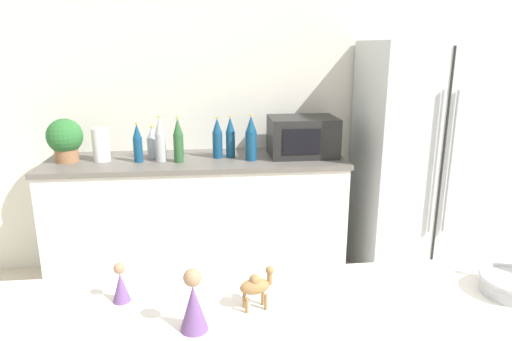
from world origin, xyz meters
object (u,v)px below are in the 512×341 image
object	(u,v)px
back_bottle_3	(251,139)
camel_figurine	(256,285)
potted_plant	(65,139)
wise_man_figurine_blue	(193,304)
back_bottle_5	(160,140)
back_bottle_6	(138,143)
back_bottle_2	(230,137)
wise_man_figurine_crimson	(121,285)
refrigerator	(418,163)
paper_towel_roll	(101,145)
microwave	(302,136)
back_bottle_4	(178,141)
back_bottle_1	(217,138)
back_bottle_0	(153,143)

from	to	relation	value
back_bottle_3	camel_figurine	size ratio (longest dim) A/B	2.55
back_bottle_3	potted_plant	bearing A→B (deg)	175.81
wise_man_figurine_blue	back_bottle_5	bearing A→B (deg)	97.70
back_bottle_6	wise_man_figurine_blue	distance (m)	2.11
back_bottle_2	wise_man_figurine_crimson	world-z (taller)	back_bottle_2
refrigerator	paper_towel_roll	bearing A→B (deg)	178.40
wise_man_figurine_crimson	wise_man_figurine_blue	bearing A→B (deg)	-37.06
microwave	back_bottle_2	xyz separation A→B (m)	(-0.52, 0.00, 0.00)
refrigerator	wise_man_figurine_blue	world-z (taller)	refrigerator
microwave	back_bottle_2	size ratio (longest dim) A/B	1.61
back_bottle_2	back_bottle_4	world-z (taller)	back_bottle_4
paper_towel_roll	refrigerator	bearing A→B (deg)	-1.60
paper_towel_roll	camel_figurine	bearing A→B (deg)	-67.00
back_bottle_4	camel_figurine	xyz separation A→B (m)	(0.33, -1.95, -0.02)
back_bottle_2	wise_man_figurine_blue	distance (m)	2.15
back_bottle_5	back_bottle_6	world-z (taller)	back_bottle_5
back_bottle_1	wise_man_figurine_blue	size ratio (longest dim) A/B	1.69
refrigerator	back_bottle_1	xyz separation A→B (m)	(-1.47, 0.07, 0.20)
refrigerator	back_bottle_6	bearing A→B (deg)	179.79
back_bottle_1	wise_man_figurine_crimson	bearing A→B (deg)	-99.49
back_bottle_5	back_bottle_6	xyz separation A→B (m)	(-0.15, -0.00, -0.02)
camel_figurine	back_bottle_2	bearing A→B (deg)	89.08
back_bottle_6	wise_man_figurine_crimson	xyz separation A→B (m)	(0.22, -1.90, -0.02)
paper_towel_roll	back_bottle_5	xyz separation A→B (m)	(0.41, -0.05, 0.03)
refrigerator	wise_man_figurine_blue	size ratio (longest dim) A/B	10.00
potted_plant	wise_man_figurine_blue	world-z (taller)	potted_plant
back_bottle_5	refrigerator	bearing A→B (deg)	-0.38
back_bottle_3	paper_towel_roll	bearing A→B (deg)	175.10
potted_plant	back_bottle_3	world-z (taller)	back_bottle_3
back_bottle_2	back_bottle_1	bearing A→B (deg)	-170.83
potted_plant	wise_man_figurine_blue	xyz separation A→B (m)	(0.93, -2.12, -0.03)
microwave	back_bottle_4	world-z (taller)	back_bottle_4
paper_towel_roll	wise_man_figurine_crimson	size ratio (longest dim) A/B	1.89
camel_figurine	wise_man_figurine_crimson	size ratio (longest dim) A/B	1.03
wise_man_figurine_blue	wise_man_figurine_crimson	bearing A→B (deg)	142.94
refrigerator	back_bottle_4	distance (m)	1.75
back_bottle_0	back_bottle_5	size ratio (longest dim) A/B	0.74
back_bottle_0	back_bottle_2	size ratio (longest dim) A/B	0.77
refrigerator	back_bottle_1	bearing A→B (deg)	177.30
wise_man_figurine_blue	paper_towel_roll	bearing A→B (deg)	108.07
back_bottle_5	back_bottle_1	bearing A→B (deg)	8.26
microwave	back_bottle_6	bearing A→B (deg)	-176.38
potted_plant	back_bottle_1	xyz separation A→B (m)	(1.04, 0.00, -0.02)
back_bottle_3	camel_figurine	distance (m)	1.95
camel_figurine	wise_man_figurine_blue	xyz separation A→B (m)	(-0.17, -0.08, 0.00)
wise_man_figurine_blue	wise_man_figurine_crimson	distance (m)	0.27
microwave	back_bottle_3	world-z (taller)	back_bottle_3
back_bottle_0	back_bottle_2	world-z (taller)	back_bottle_2
potted_plant	back_bottle_1	bearing A→B (deg)	0.08
wise_man_figurine_crimson	back_bottle_3	bearing A→B (deg)	73.33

